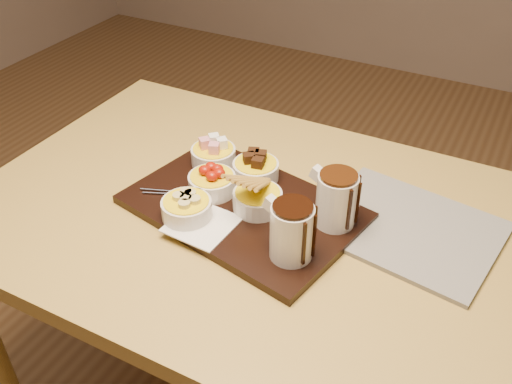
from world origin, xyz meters
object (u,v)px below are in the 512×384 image
at_px(serving_board, 243,208).
at_px(pitcher_milk_chocolate, 336,200).
at_px(pitcher_dark_chocolate, 292,232).
at_px(dining_table, 259,249).
at_px(newspaper, 408,228).
at_px(bowl_strawberries, 212,184).

relative_size(serving_board, pitcher_milk_chocolate, 4.27).
height_order(serving_board, pitcher_dark_chocolate, pitcher_dark_chocolate).
height_order(dining_table, newspaper, newspaper).
bearing_deg(newspaper, pitcher_milk_chocolate, -144.88).
bearing_deg(bowl_strawberries, newspaper, 12.45).
distance_m(dining_table, serving_board, 0.11).
bearing_deg(pitcher_milk_chocolate, newspaper, 38.04).
distance_m(serving_board, pitcher_milk_chocolate, 0.20).
height_order(pitcher_dark_chocolate, pitcher_milk_chocolate, same).
bearing_deg(bowl_strawberries, serving_board, -8.01).
bearing_deg(newspaper, serving_board, -154.04).
bearing_deg(pitcher_dark_chocolate, pitcher_milk_chocolate, 85.60).
distance_m(pitcher_milk_chocolate, newspaper, 0.16).
xyz_separation_m(pitcher_dark_chocolate, newspaper, (0.17, 0.19, -0.07)).
bearing_deg(pitcher_dark_chocolate, serving_board, 160.02).
bearing_deg(newspaper, pitcher_dark_chocolate, -122.52).
relative_size(serving_board, bowl_strawberries, 4.60).
height_order(dining_table, bowl_strawberries, bowl_strawberries).
distance_m(pitcher_dark_chocolate, pitcher_milk_chocolate, 0.13).
bearing_deg(bowl_strawberries, pitcher_milk_chocolate, 4.81).
xyz_separation_m(pitcher_milk_chocolate, newspaper, (0.13, 0.07, -0.07)).
distance_m(dining_table, pitcher_milk_chocolate, 0.23).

